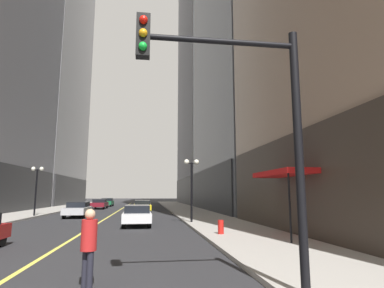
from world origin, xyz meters
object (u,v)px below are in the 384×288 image
at_px(car_maroon, 100,203).
at_px(street_lamp_right_mid, 192,176).
at_px(fire_hydrant_right, 221,229).
at_px(car_silver, 78,209).
at_px(car_yellow, 142,206).
at_px(traffic_light_near_right, 248,110).
at_px(pedestrian_in_red_jacket, 89,243).
at_px(car_white, 137,214).
at_px(car_green, 107,202).
at_px(street_lamp_left_far, 37,180).

relative_size(car_maroon, street_lamp_right_mid, 1.08).
relative_size(car_maroon, fire_hydrant_right, 6.00).
bearing_deg(fire_hydrant_right, street_lamp_right_mid, 94.32).
bearing_deg(car_silver, car_yellow, 49.13).
distance_m(car_silver, fire_hydrant_right, 17.28).
height_order(traffic_light_near_right, fire_hydrant_right, traffic_light_near_right).
bearing_deg(pedestrian_in_red_jacket, car_white, 87.39).
height_order(car_green, traffic_light_near_right, traffic_light_near_right).
height_order(car_yellow, fire_hydrant_right, car_yellow).
xyz_separation_m(traffic_light_near_right, fire_hydrant_right, (1.55, 9.28, -3.34)).
height_order(car_maroon, street_lamp_left_far, street_lamp_left_far).
bearing_deg(car_green, car_white, -79.99).
distance_m(car_yellow, street_lamp_right_mid, 14.82).
xyz_separation_m(car_white, car_maroon, (-5.75, 24.07, 0.00)).
height_order(car_green, pedestrian_in_red_jacket, pedestrian_in_red_jacket).
xyz_separation_m(car_yellow, traffic_light_near_right, (2.47, -30.07, 3.02)).
xyz_separation_m(car_maroon, street_lamp_right_mid, (9.40, -23.45, 2.54)).
xyz_separation_m(street_lamp_right_mid, fire_hydrant_right, (0.50, -6.61, -2.86)).
relative_size(car_green, traffic_light_near_right, 0.78).
bearing_deg(car_maroon, fire_hydrant_right, -71.77).
bearing_deg(fire_hydrant_right, pedestrian_in_red_jacket, -121.11).
relative_size(car_silver, traffic_light_near_right, 0.85).
bearing_deg(traffic_light_near_right, car_silver, 108.67).
bearing_deg(car_white, traffic_light_near_right, -80.32).
xyz_separation_m(car_white, street_lamp_left_far, (-9.14, 8.74, 2.54)).
bearing_deg(car_silver, car_white, -57.28).
relative_size(traffic_light_near_right, fire_hydrant_right, 7.06).
xyz_separation_m(car_white, pedestrian_in_red_jacket, (-0.63, -13.94, 0.29)).
bearing_deg(traffic_light_near_right, car_white, 99.68).
distance_m(car_silver, pedestrian_in_red_jacket, 22.84).
bearing_deg(traffic_light_near_right, fire_hydrant_right, 80.52).
height_order(car_white, car_green, same).
bearing_deg(fire_hydrant_right, car_silver, 123.55).
distance_m(traffic_light_near_right, street_lamp_left_far, 26.75).
xyz_separation_m(car_yellow, street_lamp_left_far, (-9.28, -6.04, 2.54)).
height_order(car_silver, car_maroon, same).
bearing_deg(street_lamp_right_mid, car_maroon, 111.85).
height_order(car_maroon, traffic_light_near_right, traffic_light_near_right).
bearing_deg(pedestrian_in_red_jacket, car_yellow, 88.47).
relative_size(street_lamp_right_mid, fire_hydrant_right, 5.54).
height_order(car_yellow, traffic_light_near_right, traffic_light_near_right).
distance_m(car_white, street_lamp_right_mid, 4.49).
xyz_separation_m(car_silver, pedestrian_in_red_jacket, (4.76, -22.34, 0.29)).
xyz_separation_m(car_maroon, traffic_light_near_right, (8.35, -39.35, 3.02)).
bearing_deg(car_maroon, street_lamp_left_far, -102.50).
bearing_deg(car_yellow, pedestrian_in_red_jacket, -91.53).
height_order(car_green, fire_hydrant_right, car_green).
bearing_deg(street_lamp_right_mid, fire_hydrant_right, -85.68).
xyz_separation_m(car_silver, car_yellow, (5.53, 6.39, 0.00)).
bearing_deg(car_silver, car_maroon, 91.28).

